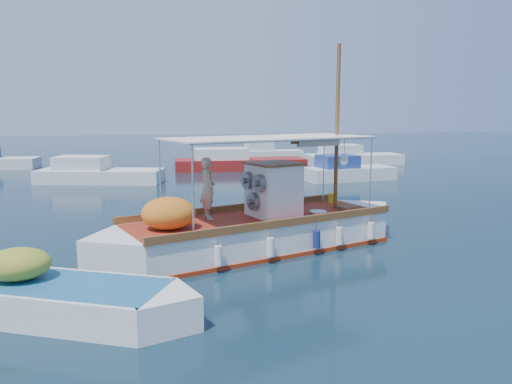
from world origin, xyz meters
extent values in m
plane|color=black|center=(0.00, 0.00, 0.00)|extent=(160.00, 160.00, 0.00)
cube|color=white|center=(-0.73, 0.25, 0.38)|extent=(8.67, 5.39, 1.21)
cube|color=white|center=(-4.60, -1.16, 0.38)|extent=(2.58, 2.58, 1.21)
cube|color=white|center=(3.13, 1.66, 0.38)|extent=(2.58, 2.58, 1.21)
cube|color=#972A0E|center=(-0.73, 0.25, 0.02)|extent=(8.80, 5.51, 0.20)
cube|color=maroon|center=(-0.73, 0.25, 0.97)|extent=(8.60, 5.18, 0.07)
cube|color=brown|center=(-1.21, 1.55, 1.10)|extent=(7.87, 2.95, 0.22)
cube|color=brown|center=(-0.26, -1.05, 1.10)|extent=(7.87, 2.95, 0.22)
cube|color=white|center=(-0.22, 0.44, 1.81)|extent=(1.72, 1.79, 1.65)
cube|color=brown|center=(-0.22, 0.44, 2.67)|extent=(1.87, 1.93, 0.07)
cylinder|color=slate|center=(-0.77, -0.14, 2.14)|extent=(0.41, 0.60, 0.55)
cylinder|color=slate|center=(-1.01, 0.52, 2.14)|extent=(0.41, 0.60, 0.55)
cylinder|color=slate|center=(-0.89, 0.19, 1.54)|extent=(0.41, 0.60, 0.55)
cylinder|color=brown|center=(2.15, 1.30, 3.73)|extent=(0.17, 0.17, 5.49)
cylinder|color=brown|center=(1.33, 1.00, 3.29)|extent=(1.89, 0.76, 0.09)
cylinder|color=silver|center=(-3.72, 0.45, 2.22)|extent=(0.06, 0.06, 2.47)
cylinder|color=silver|center=(-2.90, -1.82, 2.22)|extent=(0.06, 0.06, 2.47)
cylinder|color=silver|center=(2.15, 2.58, 2.22)|extent=(0.06, 0.06, 2.47)
cylinder|color=silver|center=(2.98, 0.32, 2.22)|extent=(0.06, 0.06, 2.47)
cube|color=silver|center=(-0.37, 0.38, 3.48)|extent=(6.98, 4.69, 0.04)
ellipsoid|color=orange|center=(-3.52, -0.76, 1.45)|extent=(1.89, 1.75, 0.92)
cube|color=yellow|center=(0.40, 1.30, 1.21)|extent=(0.33, 0.28, 0.44)
cylinder|color=yellow|center=(2.41, 2.21, 1.17)|extent=(0.42, 0.42, 0.37)
cube|color=brown|center=(2.51, 0.96, 1.05)|extent=(0.84, 0.71, 0.13)
cylinder|color=#B2B2B2|center=(1.22, 0.32, 1.05)|extent=(0.70, 0.70, 0.13)
cylinder|color=white|center=(1.93, -0.01, 2.78)|extent=(0.32, 0.14, 0.33)
cylinder|color=white|center=(-2.27, -1.94, 0.49)|extent=(0.28, 0.28, 0.53)
cylinder|color=navy|center=(0.82, -0.82, 0.49)|extent=(0.28, 0.28, 0.53)
cylinder|color=white|center=(2.88, -0.07, 0.49)|extent=(0.28, 0.28, 0.53)
imported|color=#AEA990|center=(-2.30, 0.42, 1.95)|extent=(0.58, 0.77, 1.90)
cube|color=white|center=(-6.00, -4.07, 0.26)|extent=(5.14, 3.71, 0.94)
cube|color=white|center=(-3.82, -5.08, 0.26)|extent=(1.70, 1.70, 0.94)
cube|color=#205F93|center=(-6.00, -4.07, 0.71)|extent=(5.05, 3.52, 0.05)
ellipsoid|color=#9B9F2D|center=(-6.76, -3.72, 1.07)|extent=(1.72, 1.60, 0.69)
cube|color=silver|center=(-7.28, 16.56, 0.30)|extent=(7.80, 4.08, 1.00)
cube|color=silver|center=(-8.37, 16.83, 1.20)|extent=(3.37, 2.68, 0.80)
cube|color=maroon|center=(2.18, 21.83, 0.30)|extent=(9.65, 2.93, 1.00)
cube|color=silver|center=(0.74, 21.85, 1.20)|extent=(3.88, 2.43, 0.80)
cube|color=silver|center=(8.01, 14.86, 0.30)|extent=(5.93, 3.01, 1.00)
cube|color=navy|center=(7.17, 14.73, 1.20)|extent=(2.52, 2.19, 0.80)
cube|color=silver|center=(11.94, 23.88, 0.30)|extent=(7.79, 2.69, 1.00)
cube|color=silver|center=(10.77, 23.89, 1.20)|extent=(3.13, 2.25, 0.80)
cube|color=silver|center=(6.00, 29.17, 0.30)|extent=(6.02, 2.12, 1.00)
cube|color=silver|center=(5.10, 29.16, 1.20)|extent=(2.43, 1.75, 0.80)
camera|label=1|loc=(-3.73, -14.71, 4.28)|focal=35.00mm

